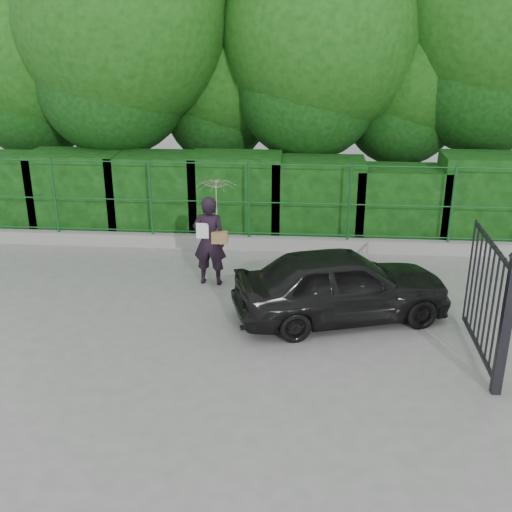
{
  "coord_description": "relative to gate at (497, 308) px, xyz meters",
  "views": [
    {
      "loc": [
        1.64,
        -9.63,
        5.48
      ],
      "look_at": [
        0.81,
        1.3,
        1.1
      ],
      "focal_mm": 45.0,
      "sensor_mm": 36.0,
      "label": 1
    }
  ],
  "objects": [
    {
      "name": "hedge",
      "position": [
        -4.59,
        6.22,
        -0.19
      ],
      "size": [
        14.2,
        1.2,
        2.12
      ],
      "color": "black",
      "rests_on": "ground"
    },
    {
      "name": "kerb",
      "position": [
        -4.6,
        5.22,
        -1.04
      ],
      "size": [
        14.0,
        0.25,
        0.3
      ],
      "primitive_type": "cube",
      "color": "#9E9E99",
      "rests_on": "ground"
    },
    {
      "name": "woman",
      "position": [
        -4.76,
        3.22,
        0.18
      ],
      "size": [
        0.92,
        0.84,
        2.21
      ],
      "color": "black",
      "rests_on": "ground"
    },
    {
      "name": "ground",
      "position": [
        -4.6,
        0.72,
        -1.19
      ],
      "size": [
        80.0,
        80.0,
        0.0
      ],
      "primitive_type": "plane",
      "color": "gray"
    },
    {
      "name": "car",
      "position": [
        -2.21,
        1.82,
        -0.52
      ],
      "size": [
        4.22,
        2.63,
        1.34
      ],
      "primitive_type": "imported",
      "rotation": [
        0.0,
        0.0,
        1.86
      ],
      "color": "black",
      "rests_on": "ground"
    },
    {
      "name": "gate",
      "position": [
        0.0,
        0.0,
        0.0
      ],
      "size": [
        0.22,
        2.33,
        2.36
      ],
      "color": "black",
      "rests_on": "ground"
    },
    {
      "name": "fence",
      "position": [
        -4.38,
        5.22,
        0.01
      ],
      "size": [
        14.13,
        0.06,
        1.8
      ],
      "color": "#144F20",
      "rests_on": "kerb"
    },
    {
      "name": "trees",
      "position": [
        -3.46,
        8.46,
        3.43
      ],
      "size": [
        17.1,
        6.15,
        8.08
      ],
      "color": "black",
      "rests_on": "ground"
    }
  ]
}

